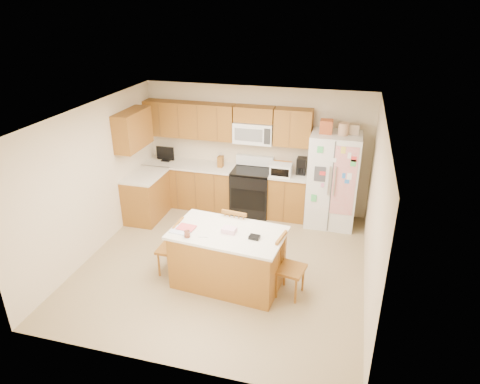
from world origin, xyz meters
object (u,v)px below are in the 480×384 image
(island, at_px, (228,257))
(windsor_chair_back, at_px, (238,237))
(windsor_chair_left, at_px, (172,248))
(stove, at_px, (252,191))
(refrigerator, at_px, (333,179))
(windsor_chair_right, at_px, (289,268))

(island, relative_size, windsor_chair_back, 1.73)
(windsor_chair_left, bearing_deg, windsor_chair_back, 31.14)
(windsor_chair_back, bearing_deg, stove, 96.44)
(refrigerator, relative_size, island, 1.18)
(island, bearing_deg, stove, 95.10)
(stove, relative_size, windsor_chair_right, 1.19)
(windsor_chair_left, xyz_separation_m, windsor_chair_right, (1.86, -0.07, 0.01))
(stove, bearing_deg, windsor_chair_back, -83.56)
(windsor_chair_back, relative_size, windsor_chair_right, 1.06)
(stove, height_order, windsor_chair_back, stove)
(refrigerator, height_order, windsor_chair_right, refrigerator)
(windsor_chair_back, height_order, windsor_chair_right, windsor_chair_back)
(stove, relative_size, windsor_chair_back, 1.13)
(refrigerator, distance_m, windsor_chair_left, 3.29)
(island, height_order, windsor_chair_left, island)
(island, relative_size, windsor_chair_left, 1.88)
(refrigerator, height_order, island, refrigerator)
(island, height_order, windsor_chair_back, windsor_chair_back)
(refrigerator, height_order, windsor_chair_back, refrigerator)
(island, bearing_deg, refrigerator, 60.18)
(stove, bearing_deg, windsor_chair_left, -106.69)
(windsor_chair_back, xyz_separation_m, windsor_chair_right, (0.94, -0.63, -0.03))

